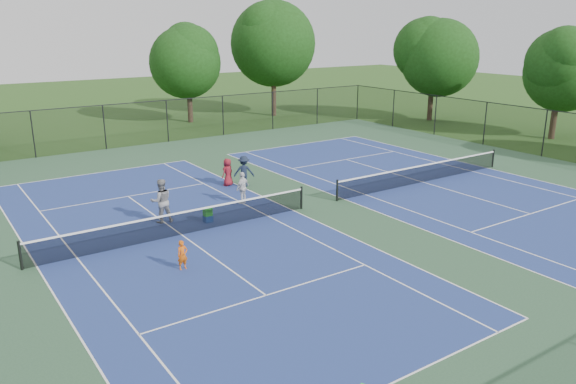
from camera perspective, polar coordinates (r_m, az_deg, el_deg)
ground at (r=26.46m, az=3.22°, el=-1.32°), size 140.00×140.00×0.00m
court_pad at (r=26.46m, az=3.22°, el=-1.31°), size 36.00×36.00×0.01m
tennis_court_left at (r=23.06m, az=-10.76°, el=-4.09°), size 12.00×23.83×1.07m
tennis_court_right at (r=31.03m, az=13.54°, el=1.14°), size 12.00×23.83×1.07m
perimeter_fence at (r=26.01m, az=3.27°, el=2.04°), size 36.08×36.08×3.02m
tree_back_c at (r=49.40m, az=-10.17°, el=13.30°), size 6.00×6.00×8.40m
tree_back_d at (r=52.31m, az=-1.50°, el=15.19°), size 7.80×7.80×10.37m
tree_side_e at (r=51.28m, az=14.61°, el=13.51°), size 6.60×6.60×8.87m
tree_side_f at (r=45.67m, az=25.98°, el=11.38°), size 5.80×5.80×8.12m
child_player at (r=19.78m, az=-10.67°, el=-6.31°), size 0.40×0.27×1.06m
instructor at (r=24.43m, az=-12.75°, el=-0.89°), size 1.03×0.85×1.92m
bystander_a at (r=26.55m, az=-4.63°, el=0.45°), size 0.97×0.71×1.53m
bystander_b at (r=29.26m, az=-4.50°, el=2.09°), size 1.22×1.09×1.64m
bystander_c at (r=29.57m, az=-6.15°, el=2.02°), size 0.83×0.68×1.46m
ball_crate at (r=24.35m, az=-8.13°, el=-2.72°), size 0.37×0.32×0.29m
ball_hopper at (r=24.25m, az=-8.16°, el=-1.99°), size 0.35×0.29×0.36m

